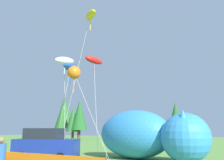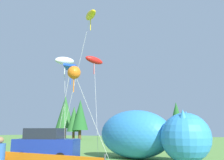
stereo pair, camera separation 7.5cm
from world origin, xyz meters
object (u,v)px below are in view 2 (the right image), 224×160
at_px(kite_red_lizard, 94,61).
at_px(kite_white_ghost, 65,61).
at_px(parked_car, 46,145).
at_px(inflatable_cat, 147,136).
at_px(kite_yellow_hero, 91,16).
at_px(kite_orange_flower, 74,73).
at_px(kite_blue_box, 71,69).

height_order(kite_red_lizard, kite_white_ghost, kite_red_lizard).
xyz_separation_m(parked_car, inflatable_cat, (5.84, 3.46, 0.54)).
bearing_deg(kite_yellow_hero, kite_red_lizard, 111.21).
bearing_deg(parked_car, kite_white_ghost, 80.18).
relative_size(kite_red_lizard, kite_white_ghost, 1.11).
distance_m(kite_red_lizard, kite_yellow_hero, 4.23).
xyz_separation_m(kite_white_ghost, kite_orange_flower, (2.23, -2.15, -1.58)).
height_order(kite_blue_box, kite_white_ghost, kite_white_ghost).
distance_m(parked_car, kite_yellow_hero, 10.49).
xyz_separation_m(kite_yellow_hero, kite_white_ghost, (-1.79, -0.74, -3.78)).
relative_size(kite_red_lizard, kite_yellow_hero, 0.74).
bearing_deg(parked_car, kite_blue_box, 46.85).
bearing_deg(parked_car, kite_red_lizard, 70.30).
relative_size(inflatable_cat, kite_white_ghost, 1.09).
relative_size(kite_red_lizard, kite_orange_flower, 1.41).
relative_size(kite_blue_box, kite_white_ghost, 0.86).
bearing_deg(kite_blue_box, inflatable_cat, 21.92).
bearing_deg(kite_white_ghost, parked_car, -85.05).
relative_size(parked_car, kite_orange_flower, 0.71).
height_order(kite_yellow_hero, kite_orange_flower, kite_yellow_hero).
xyz_separation_m(kite_red_lizard, kite_yellow_hero, (1.12, -2.89, 2.88)).
height_order(inflatable_cat, kite_orange_flower, kite_orange_flower).
bearing_deg(inflatable_cat, kite_blue_box, -140.20).
height_order(kite_blue_box, kite_yellow_hero, kite_yellow_hero).
distance_m(inflatable_cat, kite_red_lizard, 8.76).
distance_m(kite_yellow_hero, kite_orange_flower, 6.10).
bearing_deg(kite_red_lizard, kite_white_ghost, -100.36).
bearing_deg(kite_blue_box, parked_car, -118.37).
bearing_deg(inflatable_cat, kite_red_lizard, 175.51).
bearing_deg(kite_orange_flower, kite_blue_box, 129.99).
distance_m(parked_car, inflatable_cat, 6.81).
distance_m(inflatable_cat, kite_yellow_hero, 10.37).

